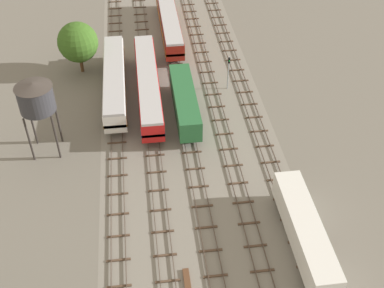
{
  "coord_description": "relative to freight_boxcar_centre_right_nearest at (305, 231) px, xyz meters",
  "views": [
    {
      "loc": [
        -5.62,
        -7.08,
        39.93
      ],
      "look_at": [
        0.0,
        37.4,
        1.5
      ],
      "focal_mm": 45.49,
      "sensor_mm": 36.0,
      "label": 1
    }
  ],
  "objects": [
    {
      "name": "passenger_coach_left_mid",
      "position": [
        -13.79,
        27.77,
        0.16
      ],
      "size": [
        2.96,
        22.0,
        3.8
      ],
      "color": "red",
      "rests_on": "ground"
    },
    {
      "name": "track_centre",
      "position": [
        -4.6,
        35.11,
        -2.31
      ],
      "size": [
        2.4,
        126.0,
        0.29
      ],
      "color": "#47382D",
      "rests_on": "ground"
    },
    {
      "name": "track_far_left",
      "position": [
        -18.38,
        35.11,
        -2.31
      ],
      "size": [
        2.4,
        126.0,
        0.29
      ],
      "color": "#47382D",
      "rests_on": "ground"
    },
    {
      "name": "track_centre_left",
      "position": [
        -9.19,
        35.11,
        -2.31
      ],
      "size": [
        2.4,
        126.0,
        0.29
      ],
      "color": "#47382D",
      "rests_on": "ground"
    },
    {
      "name": "signal_post_near",
      "position": [
        -2.3,
        28.93,
        0.9
      ],
      "size": [
        0.28,
        0.47,
        5.26
      ],
      "color": "gray",
      "rests_on": "ground"
    },
    {
      "name": "ground_plane",
      "position": [
        -9.19,
        34.11,
        -2.45
      ],
      "size": [
        480.0,
        480.0,
        0.0
      ],
      "primitive_type": "plane",
      "color": "slate"
    },
    {
      "name": "freight_boxcar_centre_right_nearest",
      "position": [
        0.0,
        0.0,
        0.0
      ],
      "size": [
        2.87,
        14.0,
        3.6
      ],
      "color": "white",
      "rests_on": "ground"
    },
    {
      "name": "water_tower",
      "position": [
        -26.8,
        18.34,
        5.52
      ],
      "size": [
        4.34,
        4.34,
        9.89
      ],
      "color": "#2D2826",
      "rests_on": "ground"
    },
    {
      "name": "track_left",
      "position": [
        -13.79,
        35.11,
        -2.31
      ],
      "size": [
        2.4,
        126.0,
        0.29
      ],
      "color": "#47382D",
      "rests_on": "ground"
    },
    {
      "name": "passenger_coach_centre_left_far",
      "position": [
        -9.19,
        46.56,
        0.16
      ],
      "size": [
        2.96,
        22.0,
        3.8
      ],
      "color": "maroon",
      "rests_on": "ground"
    },
    {
      "name": "track_centre_right",
      "position": [
        -0.01,
        35.11,
        -2.31
      ],
      "size": [
        2.4,
        126.0,
        0.29
      ],
      "color": "#47382D",
      "rests_on": "ground"
    },
    {
      "name": "lineside_tree_0",
      "position": [
        -23.43,
        36.35,
        2.49
      ],
      "size": [
        5.94,
        5.94,
        7.92
      ],
      "color": "#4C331E",
      "rests_on": "ground"
    },
    {
      "name": "freight_boxcar_centre_left_near",
      "position": [
        -9.19,
        23.21,
        0.0
      ],
      "size": [
        2.87,
        14.0,
        3.6
      ],
      "color": "#286638",
      "rests_on": "ground"
    },
    {
      "name": "diesel_railcar_far_left_midfar",
      "position": [
        -18.38,
        29.18,
        0.15
      ],
      "size": [
        2.96,
        20.5,
        3.8
      ],
      "color": "white",
      "rests_on": "ground"
    },
    {
      "name": "ballast_bed",
      "position": [
        -9.19,
        34.11,
        -2.45
      ],
      "size": [
        22.37,
        176.0,
        0.01
      ],
      "primitive_type": "cube",
      "color": "gray",
      "rests_on": "ground"
    }
  ]
}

